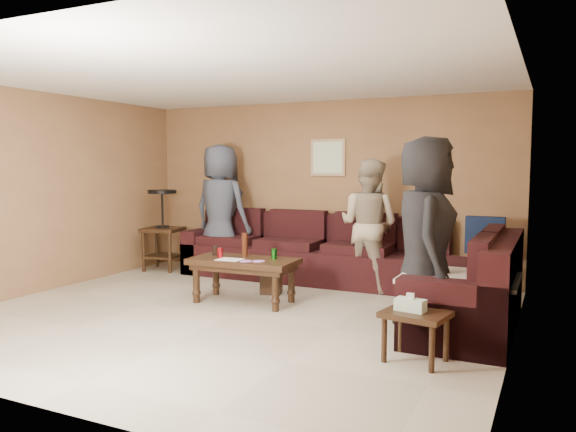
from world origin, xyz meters
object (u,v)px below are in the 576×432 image
Objects in this scene: person_middle at (369,225)px; person_right at (426,237)px; end_table_left at (163,228)px; person_left at (221,209)px; sectional_sofa at (352,268)px; coffee_table at (244,265)px; waste_bin at (271,281)px; side_table_right at (415,317)px.

person_right is (1.07, -1.67, 0.09)m from person_middle.
end_table_left is 1.00m from person_left.
sectional_sofa is 3.71× the size of coffee_table.
person_right reaches higher than end_table_left.
person_middle is (1.01, 0.74, 0.69)m from waste_bin.
person_middle is (1.09, 1.29, 0.40)m from coffee_table.
person_right is at bearing -10.13° from coffee_table.
side_table_right is at bearing 126.36° from person_middle.
sectional_sofa is at bearing 44.12° from coffee_table.
coffee_table is 0.62m from waste_bin.
side_table_right reaches higher than waste_bin.
person_right is (2.08, -0.93, 0.78)m from waste_bin.
coffee_table is at bearing -135.88° from sectional_sofa.
waste_bin is (0.08, 0.55, -0.29)m from coffee_table.
coffee_table is 1.73m from person_middle.
person_left is (0.94, 0.15, 0.31)m from end_table_left.
person_left is (-2.18, 0.43, 0.62)m from sectional_sofa.
person_middle reaches higher than side_table_right.
person_left is (-1.19, 1.39, 0.51)m from coffee_table.
person_left reaches higher than sectional_sofa.
person_middle is (0.10, 0.32, 0.51)m from sectional_sofa.
coffee_table is at bearing -30.21° from end_table_left.
side_table_right is (2.24, -1.12, -0.07)m from coffee_table.
side_table_right is 2.71m from person_middle.
sectional_sofa is at bearing -5.12° from end_table_left.
person_right is (4.29, -1.63, 0.29)m from end_table_left.
end_table_left is 3.23m from person_middle.
coffee_table is at bearing -98.00° from waste_bin.
person_right is at bearing 133.51° from person_middle.
side_table_right is 0.30× the size of person_left.
person_middle reaches higher than waste_bin.
sectional_sofa is at bearing 24.30° from waste_bin.
coffee_table is at bearing 137.69° from person_left.
coffee_table is 1.03× the size of end_table_left.
waste_bin is at bearing 153.55° from person_left.
side_table_right is at bearing -37.75° from waste_bin.
waste_bin is at bearing -155.70° from sectional_sofa.
coffee_table is 0.68× the size of person_right.
sectional_sofa is 1.02m from waste_bin.
person_left is (-3.43, 2.51, 0.58)m from side_table_right.
waste_bin is at bearing 82.00° from coffee_table.
waste_bin is at bearing 50.16° from person_right.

